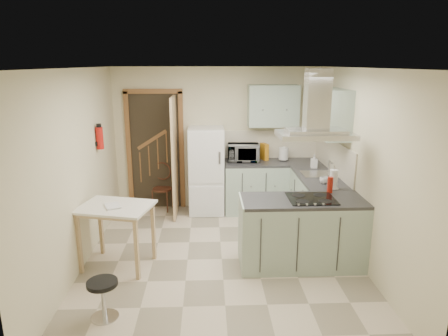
{
  "coord_description": "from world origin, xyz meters",
  "views": [
    {
      "loc": [
        -0.17,
        -4.88,
        2.56
      ],
      "look_at": [
        0.05,
        0.45,
        1.15
      ],
      "focal_mm": 32.0,
      "sensor_mm": 36.0,
      "label": 1
    }
  ],
  "objects_px": {
    "extractor_hood": "(315,135)",
    "microwave": "(243,153)",
    "peninsula": "(302,232)",
    "drop_leaf_table": "(117,236)",
    "bentwood_chair": "(162,189)",
    "stool": "(103,299)",
    "fridge": "(206,171)"
  },
  "relations": [
    {
      "from": "peninsula",
      "to": "bentwood_chair",
      "type": "height_order",
      "value": "peninsula"
    },
    {
      "from": "peninsula",
      "to": "drop_leaf_table",
      "type": "relative_size",
      "value": 1.76
    },
    {
      "from": "drop_leaf_table",
      "to": "bentwood_chair",
      "type": "height_order",
      "value": "drop_leaf_table"
    },
    {
      "from": "bentwood_chair",
      "to": "stool",
      "type": "bearing_deg",
      "value": -80.51
    },
    {
      "from": "stool",
      "to": "microwave",
      "type": "xyz_separation_m",
      "value": [
        1.7,
        3.09,
        0.84
      ]
    },
    {
      "from": "extractor_hood",
      "to": "peninsula",
      "type": "bearing_deg",
      "value": 180.0
    },
    {
      "from": "fridge",
      "to": "bentwood_chair",
      "type": "bearing_deg",
      "value": 170.3
    },
    {
      "from": "extractor_hood",
      "to": "stool",
      "type": "distance_m",
      "value": 3.01
    },
    {
      "from": "peninsula",
      "to": "bentwood_chair",
      "type": "xyz_separation_m",
      "value": [
        -2.02,
        2.12,
        -0.07
      ]
    },
    {
      "from": "bentwood_chair",
      "to": "microwave",
      "type": "xyz_separation_m",
      "value": [
        1.44,
        -0.07,
        0.67
      ]
    },
    {
      "from": "extractor_hood",
      "to": "microwave",
      "type": "xyz_separation_m",
      "value": [
        -0.68,
        2.05,
        -0.67
      ]
    },
    {
      "from": "fridge",
      "to": "extractor_hood",
      "type": "bearing_deg",
      "value": -56.21
    },
    {
      "from": "fridge",
      "to": "stool",
      "type": "height_order",
      "value": "fridge"
    },
    {
      "from": "fridge",
      "to": "stool",
      "type": "distance_m",
      "value": 3.25
    },
    {
      "from": "bentwood_chair",
      "to": "microwave",
      "type": "bearing_deg",
      "value": 11.62
    },
    {
      "from": "peninsula",
      "to": "drop_leaf_table",
      "type": "height_order",
      "value": "peninsula"
    },
    {
      "from": "drop_leaf_table",
      "to": "bentwood_chair",
      "type": "xyz_separation_m",
      "value": [
        0.35,
        2.05,
        -0.03
      ]
    },
    {
      "from": "peninsula",
      "to": "microwave",
      "type": "height_order",
      "value": "microwave"
    },
    {
      "from": "stool",
      "to": "drop_leaf_table",
      "type": "bearing_deg",
      "value": 94.21
    },
    {
      "from": "bentwood_chair",
      "to": "drop_leaf_table",
      "type": "bearing_deg",
      "value": -85.29
    },
    {
      "from": "bentwood_chair",
      "to": "stool",
      "type": "xyz_separation_m",
      "value": [
        -0.27,
        -3.16,
        -0.17
      ]
    },
    {
      "from": "drop_leaf_table",
      "to": "peninsula",
      "type": "bearing_deg",
      "value": 12.7
    },
    {
      "from": "extractor_hood",
      "to": "drop_leaf_table",
      "type": "xyz_separation_m",
      "value": [
        -2.46,
        0.06,
        -1.31
      ]
    },
    {
      "from": "fridge",
      "to": "microwave",
      "type": "xyz_separation_m",
      "value": [
        0.65,
        0.07,
        0.3
      ]
    },
    {
      "from": "bentwood_chair",
      "to": "stool",
      "type": "height_order",
      "value": "bentwood_chair"
    },
    {
      "from": "extractor_hood",
      "to": "stool",
      "type": "relative_size",
      "value": 2.14
    },
    {
      "from": "drop_leaf_table",
      "to": "microwave",
      "type": "bearing_deg",
      "value": 62.25
    },
    {
      "from": "extractor_hood",
      "to": "microwave",
      "type": "height_order",
      "value": "extractor_hood"
    },
    {
      "from": "fridge",
      "to": "stool",
      "type": "relative_size",
      "value": 3.56
    },
    {
      "from": "bentwood_chair",
      "to": "peninsula",
      "type": "bearing_deg",
      "value": -32.06
    },
    {
      "from": "extractor_hood",
      "to": "bentwood_chair",
      "type": "distance_m",
      "value": 3.28
    },
    {
      "from": "stool",
      "to": "extractor_hood",
      "type": "bearing_deg",
      "value": 23.63
    }
  ]
}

